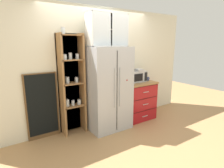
# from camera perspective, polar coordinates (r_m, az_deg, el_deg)

# --- Properties ---
(ground_plane) EXTENTS (10.65, 10.65, 0.00)m
(ground_plane) POSITION_cam_1_polar(r_m,az_deg,el_deg) (4.14, -1.01, -13.24)
(ground_plane) COLOR tan
(wall_back_cream) EXTENTS (4.95, 0.10, 2.55)m
(wall_back_cream) POSITION_cam_1_polar(r_m,az_deg,el_deg) (4.11, -4.08, 5.15)
(wall_back_cream) COLOR silver
(wall_back_cream) RESTS_ON ground
(refrigerator) EXTENTS (0.86, 0.68, 1.74)m
(refrigerator) POSITION_cam_1_polar(r_m,az_deg,el_deg) (3.86, -1.24, -1.43)
(refrigerator) COLOR #B7BABF
(refrigerator) RESTS_ON ground
(pantry_shelf_column) EXTENTS (0.51, 0.30, 2.09)m
(pantry_shelf_column) POSITION_cam_1_polar(r_m,az_deg,el_deg) (3.75, -12.59, 0.40)
(pantry_shelf_column) COLOR brown
(pantry_shelf_column) RESTS_ON ground
(counter_cabinet) EXTENTS (0.80, 0.60, 0.91)m
(counter_cabinet) POSITION_cam_1_polar(r_m,az_deg,el_deg) (4.50, 7.80, -4.96)
(counter_cabinet) COLOR #A8161C
(counter_cabinet) RESTS_ON ground
(microwave) EXTENTS (0.44, 0.33, 0.26)m
(microwave) POSITION_cam_1_polar(r_m,az_deg,el_deg) (4.39, 7.40, 2.42)
(microwave) COLOR #B7BABF
(microwave) RESTS_ON counter_cabinet
(coffee_maker) EXTENTS (0.17, 0.20, 0.31)m
(coffee_maker) POSITION_cam_1_polar(r_m,az_deg,el_deg) (4.37, 7.98, 2.69)
(coffee_maker) COLOR #B7B7BC
(coffee_maker) RESTS_ON counter_cabinet
(mug_navy) EXTENTS (0.11, 0.08, 0.09)m
(mug_navy) POSITION_cam_1_polar(r_m,az_deg,el_deg) (4.56, 10.92, 1.59)
(mug_navy) COLOR navy
(mug_navy) RESTS_ON counter_cabinet
(bottle_amber) EXTENTS (0.07, 0.07, 0.26)m
(bottle_amber) POSITION_cam_1_polar(r_m,az_deg,el_deg) (4.20, 4.78, 1.82)
(bottle_amber) COLOR brown
(bottle_amber) RESTS_ON counter_cabinet
(upper_cabinet) EXTENTS (0.83, 0.32, 0.64)m
(upper_cabinet) POSITION_cam_1_polar(r_m,az_deg,el_deg) (3.80, -1.72, 16.33)
(upper_cabinet) COLOR silver
(upper_cabinet) RESTS_ON refrigerator
(chalkboard_menu) EXTENTS (0.60, 0.04, 1.27)m
(chalkboard_menu) POSITION_cam_1_polar(r_m,az_deg,el_deg) (3.74, -20.78, -6.39)
(chalkboard_menu) COLOR brown
(chalkboard_menu) RESTS_ON ground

